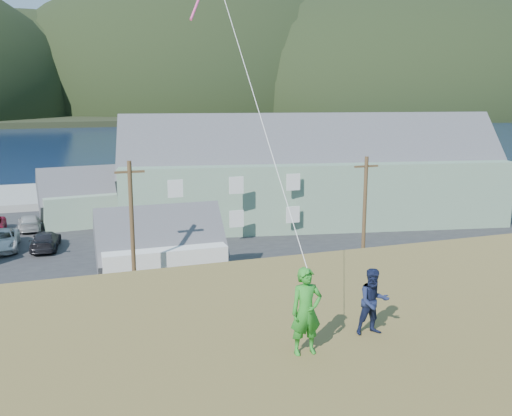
{
  "coord_description": "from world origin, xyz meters",
  "views": [
    {
      "loc": [
        -5.01,
        -29.25,
        12.57
      ],
      "look_at": [
        0.79,
        -12.16,
        8.8
      ],
      "focal_mm": 40.0,
      "sensor_mm": 36.0,
      "label": 1
    }
  ],
  "objects": [
    {
      "name": "grass_strip",
      "position": [
        0.0,
        -2.0,
        0.05
      ],
      "size": [
        110.0,
        8.0,
        0.1
      ],
      "primitive_type": "cube",
      "color": "#4C3D19",
      "rests_on": "ground"
    },
    {
      "name": "kite_flyer_navy",
      "position": [
        1.28,
        -18.79,
        7.96
      ],
      "size": [
        0.78,
        0.64,
        1.51
      ],
      "primitive_type": "imported",
      "rotation": [
        0.0,
        0.0,
        -0.09
      ],
      "color": "#151D3C",
      "rests_on": "hillside"
    },
    {
      "name": "wharf",
      "position": [
        -6.0,
        40.0,
        0.45
      ],
      "size": [
        26.0,
        14.0,
        0.9
      ],
      "primitive_type": "cube",
      "color": "gray",
      "rests_on": "ground"
    },
    {
      "name": "far_shore",
      "position": [
        0.0,
        330.0,
        1.0
      ],
      "size": [
        900.0,
        320.0,
        2.0
      ],
      "primitive_type": "cube",
      "color": "black",
      "rests_on": "ground"
    },
    {
      "name": "far_hills",
      "position": [
        35.59,
        279.38,
        2.0
      ],
      "size": [
        760.0,
        265.0,
        143.0
      ],
      "color": "black",
      "rests_on": "ground"
    },
    {
      "name": "waterfront_lot",
      "position": [
        0.0,
        17.0,
        0.06
      ],
      "size": [
        72.0,
        36.0,
        0.12
      ],
      "primitive_type": "cube",
      "color": "#28282B",
      "rests_on": "ground"
    },
    {
      "name": "lodge",
      "position": [
        17.14,
        19.58,
        4.81
      ],
      "size": [
        36.78,
        16.38,
        12.51
      ],
      "rotation": [
        0.0,
        0.0,
        -0.19
      ],
      "color": "slate",
      "rests_on": "waterfront_lot"
    },
    {
      "name": "utility_poles",
      "position": [
        -2.34,
        1.5,
        4.51
      ],
      "size": [
        29.41,
        0.24,
        9.18
      ],
      "color": "#47331E",
      "rests_on": "waterfront_lot"
    },
    {
      "name": "shed_palegreen_far",
      "position": [
        -2.58,
        25.94,
        2.53
      ],
      "size": [
        10.29,
        6.48,
        6.58
      ],
      "rotation": [
        0.0,
        0.0,
        0.1
      ],
      "color": "gray",
      "rests_on": "waterfront_lot"
    },
    {
      "name": "ground",
      "position": [
        0.0,
        0.0,
        0.0
      ],
      "size": [
        900.0,
        900.0,
        0.0
      ],
      "primitive_type": "plane",
      "color": "#0A1638",
      "rests_on": "ground"
    },
    {
      "name": "kite_flyer_green",
      "position": [
        -0.52,
        -19.19,
        8.12
      ],
      "size": [
        0.68,
        0.46,
        1.84
      ],
      "primitive_type": "imported",
      "rotation": [
        0.0,
        0.0,
        -0.03
      ],
      "color": "#248123",
      "rests_on": "hillside"
    },
    {
      "name": "parked_cars",
      "position": [
        -9.6,
        20.97,
        0.86
      ],
      "size": [
        26.22,
        12.86,
        1.58
      ],
      "color": "navy",
      "rests_on": "waterfront_lot"
    },
    {
      "name": "shed_white",
      "position": [
        0.47,
        5.9,
        2.45
      ],
      "size": [
        8.01,
        5.38,
        6.37
      ],
      "rotation": [
        0.0,
        0.0,
        -0.01
      ],
      "color": "silver",
      "rests_on": "waterfront_lot"
    }
  ]
}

